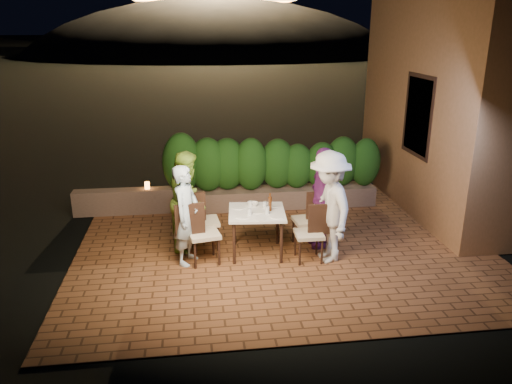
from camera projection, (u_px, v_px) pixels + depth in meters
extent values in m
plane|color=black|center=(286.00, 255.00, 8.36)|extent=(400.00, 400.00, 0.00)
cube|color=brown|center=(281.00, 245.00, 8.85)|extent=(7.00, 6.00, 0.15)
cube|color=#A16A3F|center=(448.00, 85.00, 9.88)|extent=(1.60, 5.00, 5.00)
cube|color=black|center=(419.00, 116.00, 9.48)|extent=(0.08, 1.00, 1.40)
cube|color=black|center=(419.00, 116.00, 9.48)|extent=(0.06, 1.15, 1.55)
cube|color=brown|center=(275.00, 197.00, 10.48)|extent=(4.20, 0.55, 0.40)
cube|color=brown|center=(130.00, 201.00, 10.10)|extent=(2.20, 0.30, 0.50)
ellipsoid|color=black|center=(216.00, 85.00, 66.28)|extent=(52.00, 40.00, 22.00)
cylinder|color=white|center=(242.00, 216.00, 7.91)|extent=(0.23, 0.23, 0.01)
cylinder|color=white|center=(239.00, 207.00, 8.30)|extent=(0.22, 0.22, 0.01)
cylinder|color=white|center=(277.00, 216.00, 7.91)|extent=(0.23, 0.23, 0.01)
cylinder|color=white|center=(273.00, 205.00, 8.39)|extent=(0.20, 0.20, 0.01)
cylinder|color=white|center=(256.00, 212.00, 8.11)|extent=(0.21, 0.21, 0.01)
cylinder|color=white|center=(261.00, 219.00, 7.80)|extent=(0.20, 0.20, 0.01)
cylinder|color=silver|center=(250.00, 212.00, 7.96)|extent=(0.06, 0.06, 0.11)
cylinder|color=silver|center=(250.00, 204.00, 8.32)|extent=(0.06, 0.06, 0.10)
cylinder|color=silver|center=(267.00, 210.00, 8.02)|extent=(0.07, 0.07, 0.12)
cylinder|color=silver|center=(265.00, 205.00, 8.29)|extent=(0.06, 0.06, 0.10)
imported|color=white|center=(253.00, 204.00, 8.40)|extent=(0.22, 0.22, 0.05)
imported|color=silver|center=(186.00, 215.00, 7.82)|extent=(0.60, 0.70, 1.62)
imported|color=#8DBC3B|center=(188.00, 200.00, 8.37)|extent=(0.81, 0.95, 1.69)
imported|color=silver|center=(329.00, 207.00, 7.88)|extent=(0.83, 1.25, 1.81)
imported|color=#6F2673|center=(323.00, 197.00, 8.43)|extent=(0.47, 1.04, 1.74)
cylinder|color=orange|center=(147.00, 185.00, 10.04)|extent=(0.10, 0.10, 0.14)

